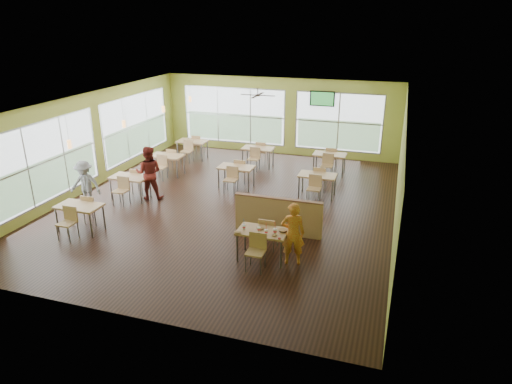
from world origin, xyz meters
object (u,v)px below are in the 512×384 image
Objects in this scene: main_table at (262,235)px; half_wall_divider at (278,216)px; food_basket at (283,230)px; man_plaid at (293,234)px.

half_wall_divider is at bearing 90.00° from main_table.
food_basket is (0.48, 0.10, 0.15)m from main_table.
food_basket is at bearing -34.52° from man_plaid.
man_plaid reaches higher than food_basket.
man_plaid is at bearing 0.63° from main_table.
main_table is 0.63× the size of half_wall_divider.
man_plaid is 0.28m from food_basket.
man_plaid is at bearing -62.88° from half_wall_divider.
half_wall_divider reaches higher than main_table.
man_plaid reaches higher than half_wall_divider.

